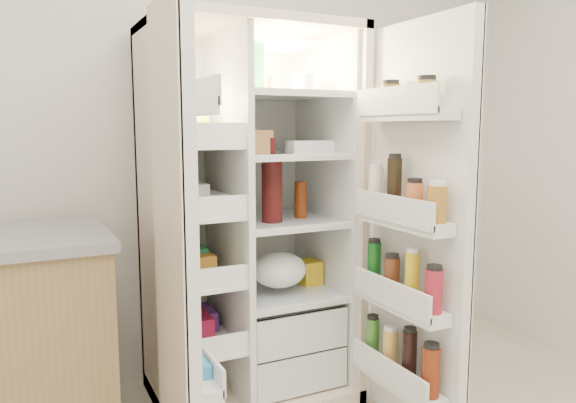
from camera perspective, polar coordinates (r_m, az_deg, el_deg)
name	(u,v)px	position (r m, az deg, el deg)	size (l,w,h in m)	color
wall_back	(208,124)	(2.94, -8.38, 8.04)	(4.00, 0.02, 2.70)	silver
refrigerator	(248,247)	(2.71, -4.16, -4.79)	(0.92, 0.70, 1.80)	beige
freezer_door	(177,253)	(1.96, -11.57, -5.34)	(0.15, 0.40, 1.72)	white
fridge_door	(415,238)	(2.33, 13.14, -3.74)	(0.17, 0.58, 1.72)	white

